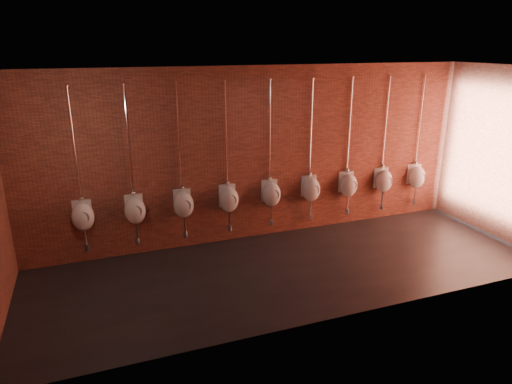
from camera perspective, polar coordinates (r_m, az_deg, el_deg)
ground at (r=7.69m, az=4.55°, el=-9.55°), size 8.50×8.50×0.00m
room_shell at (r=6.98m, az=4.96°, el=5.23°), size 8.54×3.04×3.22m
urinal_0 at (r=8.00m, az=-20.84°, el=-2.79°), size 0.41×0.37×2.71m
urinal_1 at (r=8.01m, az=-14.90°, el=-2.13°), size 0.41×0.37×2.71m
urinal_2 at (r=8.12m, az=-9.06°, el=-1.47°), size 0.41×0.37×2.71m
urinal_3 at (r=8.31m, az=-3.42°, el=-0.81°), size 0.41×0.37×2.71m
urinal_4 at (r=8.57m, az=1.91°, el=-0.18°), size 0.41×0.37×2.71m
urinal_5 at (r=8.91m, az=6.88°, el=0.41°), size 0.41×0.37×2.71m
urinal_6 at (r=9.31m, az=11.46°, el=0.95°), size 0.41×0.37×2.71m
urinal_7 at (r=9.76m, az=15.65°, el=1.44°), size 0.41×0.37×2.71m
urinal_8 at (r=10.26m, az=19.44°, el=1.87°), size 0.41×0.37×2.71m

